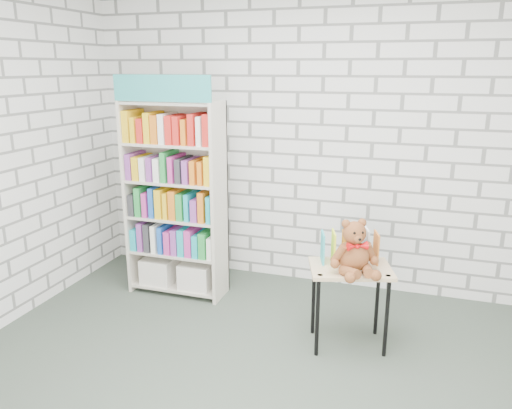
% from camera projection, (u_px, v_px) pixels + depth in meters
% --- Properties ---
extents(ground, '(4.50, 4.50, 0.00)m').
position_uv_depth(ground, '(253.00, 403.00, 3.16)').
color(ground, '#3A453B').
rests_on(ground, ground).
extents(room_shell, '(4.52, 4.02, 2.81)m').
position_uv_depth(room_shell, '(253.00, 120.00, 2.68)').
color(room_shell, silver).
rests_on(room_shell, ground).
extents(bookshelf, '(0.89, 0.35, 2.00)m').
position_uv_depth(bookshelf, '(176.00, 198.00, 4.52)').
color(bookshelf, beige).
rests_on(bookshelf, ground).
extents(display_table, '(0.68, 0.56, 0.64)m').
position_uv_depth(display_table, '(350.00, 278.00, 3.70)').
color(display_table, tan).
rests_on(display_table, ground).
extents(table_books, '(0.45, 0.29, 0.25)m').
position_uv_depth(table_books, '(349.00, 247.00, 3.73)').
color(table_books, '#29A9B2').
rests_on(table_books, display_table).
extents(teddy_bear, '(0.37, 0.36, 0.39)m').
position_uv_depth(teddy_bear, '(355.00, 252.00, 3.54)').
color(teddy_bear, brown).
rests_on(teddy_bear, display_table).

